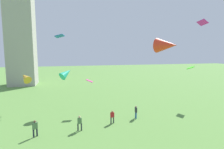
{
  "coord_description": "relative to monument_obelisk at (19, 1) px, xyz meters",
  "views": [
    {
      "loc": [
        -4.36,
        -2.72,
        8.87
      ],
      "look_at": [
        1.44,
        19.24,
        6.08
      ],
      "focal_mm": 28.36,
      "sensor_mm": 36.0,
      "label": 1
    }
  ],
  "objects": [
    {
      "name": "kite_flying_2",
      "position": [
        10.53,
        -18.9,
        -10.45
      ],
      "size": [
        1.96,
        1.62,
        0.72
      ],
      "rotation": [
        0.0,
        0.0,
        5.9
      ],
      "color": "blue"
    },
    {
      "name": "monument_obelisk",
      "position": [
        0.0,
        0.0,
        0.0
      ],
      "size": [
        6.77,
        6.77,
        44.81
      ],
      "color": "#A8A399",
      "rests_on": "ground_plane"
    },
    {
      "name": "kite_flying_1",
      "position": [
        31.69,
        -28.34,
        -15.99
      ],
      "size": [
        1.81,
        1.81,
        0.59
      ],
      "rotation": [
        0.0,
        0.0,
        3.88
      ],
      "color": "#3DD91A"
    },
    {
      "name": "person_3",
      "position": [
        16.92,
        -32.77,
        -21.45
      ],
      "size": [
        0.51,
        0.36,
        1.68
      ],
      "rotation": [
        0.0,
        0.0,
        0.28
      ],
      "color": "#2D3338",
      "rests_on": "ground_plane"
    },
    {
      "name": "person_1",
      "position": [
        12.77,
        -33.87,
        -21.4
      ],
      "size": [
        0.55,
        0.28,
        1.77
      ],
      "rotation": [
        0.0,
        0.0,
        3.18
      ],
      "color": "#2D3338",
      "rests_on": "ground_plane"
    },
    {
      "name": "person_4",
      "position": [
        20.46,
        -31.92,
        -21.4
      ],
      "size": [
        0.36,
        0.54,
        1.78
      ],
      "rotation": [
        0.0,
        0.0,
        4.49
      ],
      "color": "#235693",
      "rests_on": "ground_plane"
    },
    {
      "name": "kite_flying_6",
      "position": [
        5.51,
        -24.77,
        -17.21
      ],
      "size": [
        2.18,
        2.36,
        1.81
      ],
      "rotation": [
        0.0,
        0.0,
        3.77
      ],
      "color": "gold"
    },
    {
      "name": "kite_flying_0",
      "position": [
        21.22,
        -37.64,
        -12.79
      ],
      "size": [
        2.42,
        2.63,
        1.55
      ],
      "rotation": [
        0.0,
        0.0,
        0.54
      ],
      "color": "red"
    },
    {
      "name": "person_0",
      "position": [
        8.09,
        -34.18,
        -21.37
      ],
      "size": [
        0.53,
        0.52,
        1.83
      ],
      "rotation": [
        0.0,
        0.0,
        0.74
      ],
      "color": "#1E2333",
      "rests_on": "ground_plane"
    },
    {
      "name": "kite_flying_5",
      "position": [
        11.48,
        -26.15,
        -16.6
      ],
      "size": [
        2.5,
        2.29,
        1.98
      ],
      "rotation": [
        0.0,
        0.0,
        2.19
      ],
      "color": "#26BE95"
    },
    {
      "name": "kite_flying_4",
      "position": [
        29.42,
        -32.98,
        -9.48
      ],
      "size": [
        0.85,
        1.35,
        0.76
      ],
      "rotation": [
        0.0,
        0.0,
        4.75
      ],
      "color": "#D724AD"
    },
    {
      "name": "kite_flying_3",
      "position": [
        14.8,
        -27.46,
        -17.69
      ],
      "size": [
        1.15,
        1.01,
        0.44
      ],
      "rotation": [
        0.0,
        0.0,
        2.76
      ],
      "color": "#BE2D72"
    }
  ]
}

